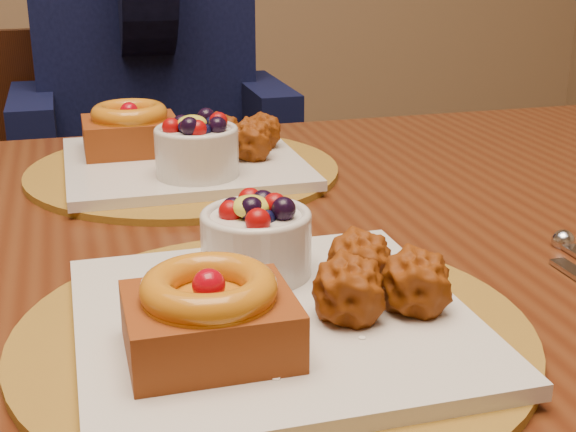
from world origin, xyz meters
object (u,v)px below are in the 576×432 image
at_px(place_setting_near, 269,305).
at_px(diner, 142,35).
at_px(chair_far, 83,235).
at_px(place_setting_far, 181,153).
at_px(dining_table, 220,306).

height_order(place_setting_near, diner, diner).
xyz_separation_m(chair_far, diner, (0.14, 0.04, 0.38)).
distance_m(place_setting_near, place_setting_far, 0.43).
bearing_deg(place_setting_far, diner, 88.11).
bearing_deg(diner, chair_far, -167.55).
distance_m(place_setting_near, diner, 1.05).
distance_m(dining_table, diner, 0.85).
relative_size(place_setting_near, chair_far, 0.44).
xyz_separation_m(place_setting_near, chair_far, (-0.12, 1.00, -0.30)).
bearing_deg(place_setting_near, dining_table, 89.28).
bearing_deg(diner, place_setting_far, -96.75).
xyz_separation_m(place_setting_near, diner, (0.02, 1.04, 0.07)).
distance_m(chair_far, diner, 0.40).
height_order(dining_table, place_setting_far, place_setting_far).
bearing_deg(dining_table, place_setting_near, -90.72).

